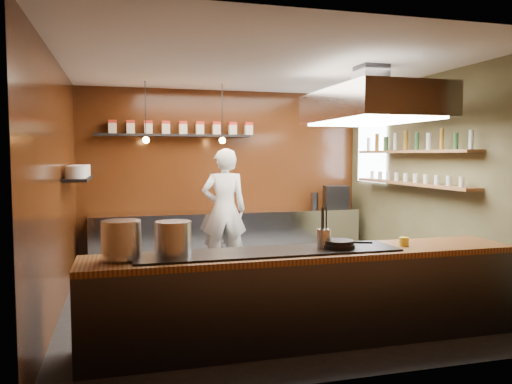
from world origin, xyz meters
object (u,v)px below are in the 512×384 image
object	(u,v)px
espresso_machine	(336,197)
chef	(224,210)
extractor_hood	(371,105)
stockpot_large	(121,239)
stockpot_small	(173,238)

from	to	relation	value
espresso_machine	chef	world-z (taller)	chef
extractor_hood	stockpot_large	size ratio (longest dim) A/B	5.67
stockpot_large	stockpot_small	distance (m)	0.47
stockpot_large	chef	world-z (taller)	chef
espresso_machine	stockpot_large	bearing A→B (deg)	-122.32
extractor_hood	stockpot_large	xyz separation A→B (m)	(-3.09, -1.18, -1.39)
extractor_hood	stockpot_small	xyz separation A→B (m)	(-2.62, -1.16, -1.41)
extractor_hood	stockpot_large	distance (m)	3.59
extractor_hood	chef	bearing A→B (deg)	125.78
stockpot_small	espresso_machine	world-z (taller)	espresso_machine
extractor_hood	stockpot_small	world-z (taller)	extractor_hood
espresso_machine	chef	distance (m)	2.22
stockpot_small	chef	size ratio (longest dim) A/B	0.17
extractor_hood	chef	xyz separation A→B (m)	(-1.48, 2.06, -1.52)
stockpot_small	espresso_machine	bearing A→B (deg)	48.13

